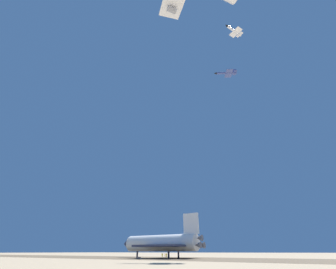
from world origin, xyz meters
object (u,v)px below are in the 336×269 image
Objects in this scene: space_shuttle at (160,243)px; ground_support_crate at (139,258)px; ground_crew_near_nose at (166,255)px; chase_jet_left_wing at (226,73)px; ground_crew_near_wingtip at (165,255)px; chase_jet_lead at (234,31)px; ground_crew_mid_fuselage at (162,255)px.

space_shuttle is 17.78m from ground_support_crate.
ground_support_crate is at bearing 5.36° from ground_crew_near_nose.
space_shuttle is at bearing 20.17° from chase_jet_left_wing.
chase_jet_left_wing is 121.77m from ground_support_crate.
chase_jet_left_wing is at bearing -128.87° from space_shuttle.
ground_crew_near_wingtip is 1.36× the size of ground_support_crate.
ground_crew_mid_fuselage is (49.25, 6.93, -132.34)m from chase_jet_lead.
space_shuttle is at bearing 176.39° from ground_crew_mid_fuselage.
chase_jet_lead is at bearing -111.73° from ground_crew_mid_fuselage.
space_shuttle is 30.40× the size of ground_support_crate.
ground_crew_near_nose is at bearing -3.66° from chase_jet_left_wing.
space_shuttle is 136.42m from chase_jet_lead.
chase_jet_left_wing reaches higher than ground_crew_mid_fuselage.
ground_crew_mid_fuselage is at bearing -59.16° from space_shuttle.
space_shuttle reaches higher than ground_support_crate.
chase_jet_lead is 28.75m from chase_jet_left_wing.
chase_jet_lead reaches higher than ground_crew_near_nose.
space_shuttle is at bearing -83.99° from ground_support_crate.
ground_crew_near_nose is (36.73, 15.29, -107.04)m from chase_jet_left_wing.
ground_crew_near_nose is 1.00× the size of ground_crew_near_wingtip.
space_shuttle reaches higher than ground_crew_near_nose.
chase_jet_lead reaches higher than space_shuttle.
chase_jet_left_wing is at bearing 172.02° from ground_crew_near_wingtip.
ground_crew_near_wingtip is at bearing -4.46° from chase_jet_left_wing.
ground_crew_near_wingtip is at bearing -75.62° from ground_support_crate.
ground_crew_near_wingtip reaches higher than ground_support_crate.
chase_jet_left_wing is 114.19m from ground_crew_near_nose.
ground_crew_near_nose is at bearing -65.41° from space_shuttle.
chase_jet_lead is at bearing 157.72° from ground_crew_near_wingtip.
chase_jet_lead is 0.99× the size of chase_jet_left_wing.
ground_crew_mid_fuselage reaches higher than ground_support_crate.
chase_jet_left_wing is at bearing -120.40° from ground_support_crate.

